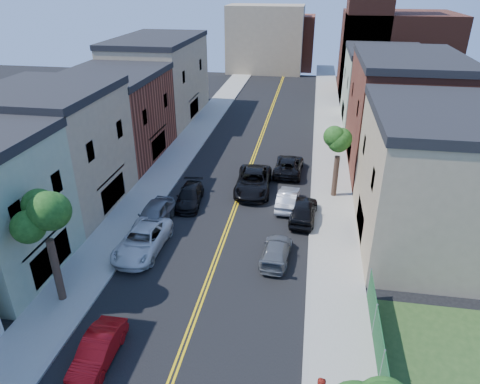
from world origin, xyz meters
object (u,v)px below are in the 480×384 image
at_px(black_car_left, 189,196).
at_px(grey_car_right, 276,251).
at_px(white_pickup, 142,241).
at_px(black_car_right, 304,210).
at_px(red_sedan, 98,350).
at_px(black_suv_lane, 253,181).
at_px(dark_car_right_far, 289,165).
at_px(silver_car_right, 288,199).
at_px(grey_car_left, 154,215).

height_order(black_car_left, grey_car_right, black_car_left).
relative_size(white_pickup, black_car_right, 1.22).
bearing_deg(white_pickup, red_sedan, -80.80).
bearing_deg(white_pickup, black_car_left, 80.89).
height_order(white_pickup, black_suv_lane, black_suv_lane).
relative_size(white_pickup, black_car_left, 1.22).
relative_size(black_car_right, black_suv_lane, 0.75).
bearing_deg(white_pickup, black_car_right, 30.95).
bearing_deg(black_car_left, white_pickup, -105.84).
distance_m(white_pickup, black_car_left, 7.27).
relative_size(black_car_right, dark_car_right_far, 0.87).
height_order(silver_car_right, dark_car_right_far, dark_car_right_far).
xyz_separation_m(red_sedan, grey_car_right, (7.73, 9.90, -0.04)).
relative_size(grey_car_left, black_suv_lane, 0.79).
bearing_deg(black_suv_lane, dark_car_right_far, 54.87).
xyz_separation_m(silver_car_right, black_suv_lane, (-3.14, 2.44, 0.16)).
xyz_separation_m(white_pickup, black_car_right, (10.61, 6.04, 0.00)).
distance_m(grey_car_right, dark_car_right_far, 14.29).
xyz_separation_m(white_pickup, black_car_left, (1.31, 7.15, -0.12)).
relative_size(red_sedan, black_car_right, 0.87).
xyz_separation_m(grey_car_left, black_car_right, (11.00, 2.62, -0.04)).
xyz_separation_m(grey_car_right, black_suv_lane, (-2.90, 9.92, 0.24)).
xyz_separation_m(white_pickup, grey_car_left, (-0.39, 3.42, 0.04)).
bearing_deg(black_car_right, grey_car_right, 78.47).
relative_size(grey_car_left, silver_car_right, 1.14).
distance_m(red_sedan, white_pickup, 9.52).
bearing_deg(black_car_right, grey_car_left, 17.66).
bearing_deg(silver_car_right, grey_car_left, 28.78).
height_order(dark_car_right_far, black_suv_lane, black_suv_lane).
distance_m(silver_car_right, black_suv_lane, 3.98).
xyz_separation_m(black_car_left, silver_car_right, (7.97, 0.81, 0.03)).
relative_size(grey_car_left, grey_car_right, 1.12).
bearing_deg(grey_car_right, grey_car_left, -13.92).
bearing_deg(dark_car_right_far, black_car_left, 47.31).
bearing_deg(grey_car_right, red_sedan, 55.47).
bearing_deg(black_car_left, grey_car_right, -46.24).
distance_m(silver_car_right, dark_car_right_far, 6.82).
height_order(grey_car_left, black_car_right, grey_car_left).
distance_m(grey_car_left, grey_car_right, 9.88).
distance_m(grey_car_left, dark_car_right_far, 14.67).
relative_size(red_sedan, grey_car_right, 0.93).
distance_m(dark_car_right_far, black_suv_lane, 5.18).
height_order(red_sedan, black_car_left, black_car_left).
distance_m(white_pickup, grey_car_right, 9.05).
xyz_separation_m(black_car_right, black_suv_lane, (-4.48, 4.36, 0.07)).
xyz_separation_m(red_sedan, black_suv_lane, (4.82, 19.82, 0.20)).
bearing_deg(red_sedan, black_car_left, 89.41).
xyz_separation_m(black_car_left, dark_car_right_far, (7.60, 7.62, 0.07)).
relative_size(grey_car_right, black_suv_lane, 0.70).
relative_size(red_sedan, white_pickup, 0.71).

